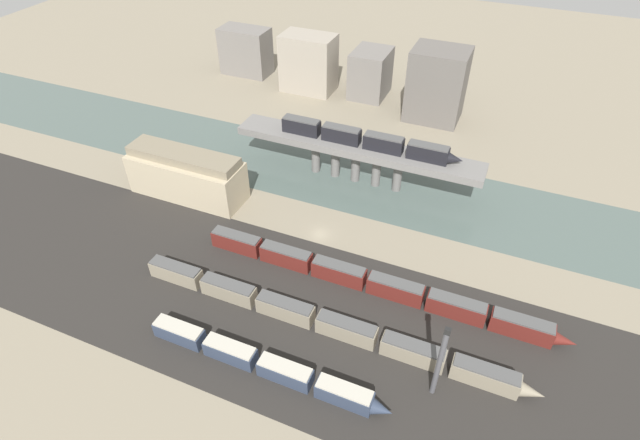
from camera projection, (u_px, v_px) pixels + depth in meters
The scene contains 14 objects.
ground_plane at pixel (320, 234), 116.21m from camera, with size 400.00×400.00×0.00m, color gray.
railbed_yard at pixel (273, 308), 99.19m from camera, with size 280.00×42.00×0.01m, color #282623.
river_water at pixel (355, 180), 133.31m from camera, with size 320.00×28.40×0.01m, color #4C5B56.
bridge at pixel (356, 151), 127.61m from camera, with size 64.65×8.49×10.87m.
train_on_bridge at pixel (367, 140), 124.34m from camera, with size 46.83×3.07×4.06m.
train_yard_near at pixel (264, 364), 87.15m from camera, with size 45.89×3.05×3.56m.
train_yard_mid at pixel (322, 321), 94.19m from camera, with size 78.81×3.01×3.98m.
train_yard_far at pixel (372, 282), 101.73m from camera, with size 76.48×3.01×4.18m.
warehouse_building at pixel (187, 175), 124.65m from camera, with size 29.45×10.17×12.51m.
signal_tower at pixel (439, 362), 79.69m from camera, with size 1.00×0.91×16.95m.
city_block_far_left at pixel (246, 51), 181.61m from camera, with size 17.57×9.79×16.43m, color slate.
city_block_left at pixel (308, 63), 169.66m from camera, with size 17.91×10.94×19.14m, color gray.
city_block_center at pixel (370, 73), 167.72m from camera, with size 11.67×14.54×15.42m, color slate.
city_block_right at pixel (437, 85), 152.95m from camera, with size 16.77×13.55×22.18m, color #605B56.
Camera 1 is at (33.89, -80.40, 76.84)m, focal length 28.00 mm.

